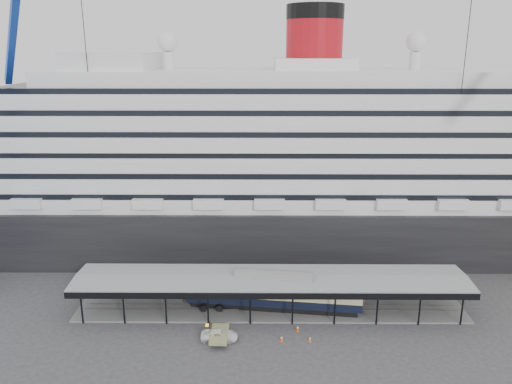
% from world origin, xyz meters
% --- Properties ---
extents(ground, '(200.00, 200.00, 0.00)m').
position_xyz_m(ground, '(0.00, 0.00, 0.00)').
color(ground, '#333335').
rests_on(ground, ground).
extents(cruise_ship, '(130.00, 30.00, 43.90)m').
position_xyz_m(cruise_ship, '(0.05, 32.00, 18.35)').
color(cruise_ship, black).
rests_on(cruise_ship, ground).
extents(platform_canopy, '(56.00, 9.18, 5.30)m').
position_xyz_m(platform_canopy, '(0.00, 5.00, 2.36)').
color(platform_canopy, slate).
rests_on(platform_canopy, ground).
extents(port_truck, '(4.81, 2.25, 1.33)m').
position_xyz_m(port_truck, '(-6.84, -3.07, 0.67)').
color(port_truck, white).
rests_on(port_truck, ground).
extents(pullman_carriage, '(25.27, 6.23, 24.61)m').
position_xyz_m(pullman_carriage, '(0.39, 5.00, 2.96)').
color(pullman_carriage, black).
rests_on(pullman_carriage, ground).
extents(traffic_cone_left, '(0.54, 0.54, 0.83)m').
position_xyz_m(traffic_cone_left, '(1.24, -3.33, 0.41)').
color(traffic_cone_left, '#EE4F0D').
rests_on(traffic_cone_left, ground).
extents(traffic_cone_mid, '(0.47, 0.47, 0.70)m').
position_xyz_m(traffic_cone_mid, '(4.91, -3.35, 0.35)').
color(traffic_cone_mid, orange).
rests_on(traffic_cone_mid, ground).
extents(traffic_cone_right, '(0.44, 0.44, 0.85)m').
position_xyz_m(traffic_cone_right, '(3.50, -0.86, 0.42)').
color(traffic_cone_right, '#D5470B').
rests_on(traffic_cone_right, ground).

